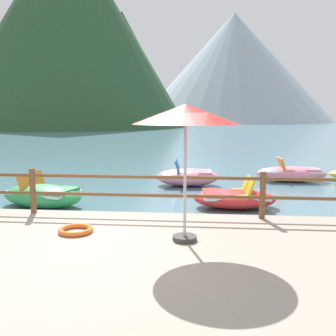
{
  "coord_description": "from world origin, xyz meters",
  "views": [
    {
      "loc": [
        1.19,
        -5.97,
        2.48
      ],
      "look_at": [
        0.16,
        5.0,
        0.9
      ],
      "focal_mm": 40.42,
      "sensor_mm": 36.0,
      "label": 1
    }
  ],
  "objects_px": {
    "pedal_boat_0": "(292,173)",
    "pedal_boat_2": "(42,195)",
    "beach_umbrella": "(185,116)",
    "pedal_boat_3": "(188,177)",
    "pedal_boat_5": "(234,198)",
    "life_ring": "(76,230)"
  },
  "relations": [
    {
      "from": "pedal_boat_3",
      "to": "pedal_boat_2",
      "type": "bearing_deg",
      "value": -137.97
    },
    {
      "from": "beach_umbrella",
      "to": "pedal_boat_5",
      "type": "xyz_separation_m",
      "value": [
        1.14,
        3.95,
        -2.19
      ]
    },
    {
      "from": "pedal_boat_0",
      "to": "pedal_boat_3",
      "type": "relative_size",
      "value": 1.13
    },
    {
      "from": "pedal_boat_0",
      "to": "pedal_boat_2",
      "type": "distance_m",
      "value": 8.85
    },
    {
      "from": "life_ring",
      "to": "pedal_boat_5",
      "type": "relative_size",
      "value": 0.27
    },
    {
      "from": "life_ring",
      "to": "pedal_boat_3",
      "type": "distance_m",
      "value": 6.92
    },
    {
      "from": "beach_umbrella",
      "to": "pedal_boat_0",
      "type": "distance_m",
      "value": 9.15
    },
    {
      "from": "pedal_boat_0",
      "to": "pedal_boat_2",
      "type": "height_order",
      "value": "pedal_boat_2"
    },
    {
      "from": "beach_umbrella",
      "to": "pedal_boat_2",
      "type": "distance_m",
      "value": 5.76
    },
    {
      "from": "beach_umbrella",
      "to": "pedal_boat_0",
      "type": "xyz_separation_m",
      "value": [
        3.56,
        8.15,
        -2.15
      ]
    },
    {
      "from": "beach_umbrella",
      "to": "pedal_boat_2",
      "type": "height_order",
      "value": "beach_umbrella"
    },
    {
      "from": "beach_umbrella",
      "to": "pedal_boat_3",
      "type": "bearing_deg",
      "value": 91.96
    },
    {
      "from": "life_ring",
      "to": "pedal_boat_5",
      "type": "xyz_separation_m",
      "value": [
        3.08,
        3.69,
        -0.19
      ]
    },
    {
      "from": "pedal_boat_0",
      "to": "pedal_boat_5",
      "type": "height_order",
      "value": "pedal_boat_0"
    },
    {
      "from": "beach_umbrella",
      "to": "pedal_boat_2",
      "type": "bearing_deg",
      "value": 138.35
    },
    {
      "from": "pedal_boat_2",
      "to": "pedal_boat_3",
      "type": "relative_size",
      "value": 1.17
    },
    {
      "from": "life_ring",
      "to": "pedal_boat_2",
      "type": "height_order",
      "value": "pedal_boat_2"
    },
    {
      "from": "beach_umbrella",
      "to": "pedal_boat_3",
      "type": "xyz_separation_m",
      "value": [
        -0.24,
        6.95,
        -2.13
      ]
    },
    {
      "from": "pedal_boat_2",
      "to": "life_ring",
      "type": "bearing_deg",
      "value": -58.13
    },
    {
      "from": "pedal_boat_2",
      "to": "pedal_boat_5",
      "type": "height_order",
      "value": "pedal_boat_2"
    },
    {
      "from": "pedal_boat_5",
      "to": "pedal_boat_2",
      "type": "bearing_deg",
      "value": -175.7
    },
    {
      "from": "pedal_boat_3",
      "to": "life_ring",
      "type": "bearing_deg",
      "value": -104.3
    }
  ]
}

